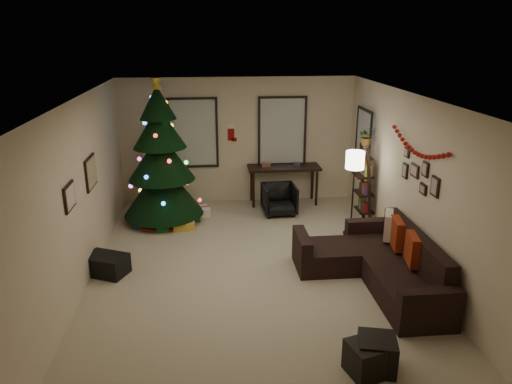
# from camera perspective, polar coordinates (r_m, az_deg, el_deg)

# --- Properties ---
(floor) EXTENTS (7.00, 7.00, 0.00)m
(floor) POSITION_cam_1_polar(r_m,az_deg,el_deg) (7.65, -0.30, -9.66)
(floor) COLOR #B8AA8B
(floor) RESTS_ON ground
(ceiling) EXTENTS (7.00, 7.00, 0.00)m
(ceiling) POSITION_cam_1_polar(r_m,az_deg,el_deg) (6.81, -0.34, 10.83)
(ceiling) COLOR white
(ceiling) RESTS_ON floor
(wall_back) EXTENTS (5.00, 0.00, 5.00)m
(wall_back) POSITION_cam_1_polar(r_m,az_deg,el_deg) (10.48, -2.13, 6.02)
(wall_back) COLOR beige
(wall_back) RESTS_ON floor
(wall_front) EXTENTS (5.00, 0.00, 5.00)m
(wall_front) POSITION_cam_1_polar(r_m,az_deg,el_deg) (3.98, 4.61, -16.13)
(wall_front) COLOR beige
(wall_front) RESTS_ON floor
(wall_left) EXTENTS (0.00, 7.00, 7.00)m
(wall_left) POSITION_cam_1_polar(r_m,az_deg,el_deg) (7.33, -20.18, -0.63)
(wall_left) COLOR beige
(wall_left) RESTS_ON floor
(wall_right) EXTENTS (0.00, 7.00, 7.00)m
(wall_right) POSITION_cam_1_polar(r_m,az_deg,el_deg) (7.74, 18.43, 0.56)
(wall_right) COLOR beige
(wall_right) RESTS_ON floor
(window_back_left) EXTENTS (1.05, 0.06, 1.50)m
(window_back_left) POSITION_cam_1_polar(r_m,az_deg,el_deg) (10.40, -7.40, 6.91)
(window_back_left) COLOR #728CB2
(window_back_left) RESTS_ON wall_back
(window_back_right) EXTENTS (1.05, 0.06, 1.50)m
(window_back_right) POSITION_cam_1_polar(r_m,az_deg,el_deg) (10.51, 3.09, 7.16)
(window_back_right) COLOR #728CB2
(window_back_right) RESTS_ON wall_back
(window_right_wall) EXTENTS (0.06, 0.90, 1.30)m
(window_right_wall) POSITION_cam_1_polar(r_m,az_deg,el_deg) (9.99, 12.58, 5.86)
(window_right_wall) COLOR #728CB2
(window_right_wall) RESTS_ON wall_right
(christmas_tree) EXTENTS (1.56, 1.56, 2.90)m
(christmas_tree) POSITION_cam_1_polar(r_m,az_deg,el_deg) (9.51, -11.10, 3.46)
(christmas_tree) COLOR black
(christmas_tree) RESTS_ON floor
(presents) EXTENTS (1.50, 1.01, 0.30)m
(presents) POSITION_cam_1_polar(r_m,az_deg,el_deg) (9.63, -9.98, -3.06)
(presents) COLOR #14591E
(presents) RESTS_ON floor
(sofa) EXTENTS (1.74, 2.54, 0.83)m
(sofa) POSITION_cam_1_polar(r_m,az_deg,el_deg) (7.57, 14.32, -8.29)
(sofa) COLOR black
(sofa) RESTS_ON floor
(pillow_red_a) EXTENTS (0.19, 0.45, 0.44)m
(pillow_red_a) POSITION_cam_1_polar(r_m,az_deg,el_deg) (7.30, 17.88, -6.45)
(pillow_red_a) COLOR maroon
(pillow_red_a) RESTS_ON sofa
(pillow_red_b) EXTENTS (0.19, 0.47, 0.46)m
(pillow_red_b) POSITION_cam_1_polar(r_m,az_deg,el_deg) (7.78, 16.24, -4.70)
(pillow_red_b) COLOR maroon
(pillow_red_b) RESTS_ON sofa
(pillow_cream) EXTENTS (0.27, 0.44, 0.43)m
(pillow_cream) POSITION_cam_1_polar(r_m,az_deg,el_deg) (8.10, 15.29, -3.76)
(pillow_cream) COLOR beige
(pillow_cream) RESTS_ON sofa
(ottoman_near) EXTENTS (0.50, 0.50, 0.39)m
(ottoman_near) POSITION_cam_1_polar(r_m,az_deg,el_deg) (5.83, 14.02, -17.97)
(ottoman_near) COLOR black
(ottoman_near) RESTS_ON floor
(ottoman_far) EXTENTS (0.49, 0.49, 0.37)m
(ottoman_far) POSITION_cam_1_polar(r_m,az_deg,el_deg) (5.74, 12.90, -18.58)
(ottoman_far) COLOR black
(ottoman_far) RESTS_ON floor
(desk) EXTENTS (1.55, 0.55, 0.84)m
(desk) POSITION_cam_1_polar(r_m,az_deg,el_deg) (10.46, 3.31, 2.53)
(desk) COLOR black
(desk) RESTS_ON floor
(desk_chair) EXTENTS (0.65, 0.61, 0.63)m
(desk_chair) POSITION_cam_1_polar(r_m,az_deg,el_deg) (9.95, 2.74, -0.86)
(desk_chair) COLOR black
(desk_chair) RESTS_ON floor
(bookshelf) EXTENTS (0.30, 0.47, 1.59)m
(bookshelf) POSITION_cam_1_polar(r_m,az_deg,el_deg) (9.44, 12.67, 0.54)
(bookshelf) COLOR black
(bookshelf) RESTS_ON floor
(potted_plant) EXTENTS (0.47, 0.42, 0.46)m
(potted_plant) POSITION_cam_1_polar(r_m,az_deg,el_deg) (9.27, 12.94, 6.72)
(potted_plant) COLOR #4C4C4C
(potted_plant) RESTS_ON bookshelf
(floor_lamp) EXTENTS (0.33, 0.33, 1.58)m
(floor_lamp) POSITION_cam_1_polar(r_m,az_deg,el_deg) (8.82, 11.53, 3.06)
(floor_lamp) COLOR black
(floor_lamp) RESTS_ON floor
(art_map) EXTENTS (0.04, 0.60, 0.50)m
(art_map) POSITION_cam_1_polar(r_m,az_deg,el_deg) (8.00, -18.87, 2.19)
(art_map) COLOR black
(art_map) RESTS_ON wall_left
(art_abstract) EXTENTS (0.04, 0.45, 0.35)m
(art_abstract) POSITION_cam_1_polar(r_m,az_deg,el_deg) (6.84, -21.09, -0.53)
(art_abstract) COLOR black
(art_abstract) RESTS_ON wall_left
(gallery) EXTENTS (0.03, 1.25, 0.54)m
(gallery) POSITION_cam_1_polar(r_m,az_deg,el_deg) (7.61, 18.67, 1.98)
(gallery) COLOR black
(gallery) RESTS_ON wall_right
(garland) EXTENTS (0.08, 1.90, 0.30)m
(garland) POSITION_cam_1_polar(r_m,az_deg,el_deg) (7.60, 18.45, 5.19)
(garland) COLOR #A5140C
(garland) RESTS_ON wall_right
(stocking_left) EXTENTS (0.20, 0.05, 0.36)m
(stocking_left) POSITION_cam_1_polar(r_m,az_deg,el_deg) (10.44, -2.92, 7.00)
(stocking_left) COLOR #990F0C
(stocking_left) RESTS_ON wall_back
(stocking_right) EXTENTS (0.20, 0.05, 0.36)m
(stocking_right) POSITION_cam_1_polar(r_m,az_deg,el_deg) (10.51, -1.12, 6.72)
(stocking_right) COLOR #990F0C
(stocking_right) RESTS_ON wall_back
(storage_bin) EXTENTS (0.75, 0.65, 0.32)m
(storage_bin) POSITION_cam_1_polar(r_m,az_deg,el_deg) (7.94, -17.21, -8.16)
(storage_bin) COLOR black
(storage_bin) RESTS_ON floor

